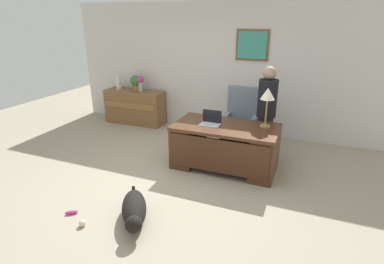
{
  "coord_description": "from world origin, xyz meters",
  "views": [
    {
      "loc": [
        1.86,
        -3.66,
        2.36
      ],
      "look_at": [
        0.26,
        0.3,
        0.75
      ],
      "focal_mm": 28.3,
      "sensor_mm": 36.0,
      "label": 1
    }
  ],
  "objects_px": {
    "laptop": "(211,121)",
    "desk_lamp": "(268,96)",
    "vase_with_flowers": "(140,81)",
    "dog_lying": "(134,210)",
    "credenza": "(135,107)",
    "desk": "(225,145)",
    "person_standing": "(266,113)",
    "dog_toy_bone": "(71,212)",
    "dog_toy_ball": "(82,223)",
    "potted_plant": "(136,82)",
    "vase_empty": "(118,83)",
    "armchair": "(241,123)"
  },
  "relations": [
    {
      "from": "laptop",
      "to": "desk_lamp",
      "type": "bearing_deg",
      "value": 14.62
    },
    {
      "from": "laptop",
      "to": "vase_with_flowers",
      "type": "distance_m",
      "value": 2.66
    },
    {
      "from": "dog_lying",
      "to": "credenza",
      "type": "bearing_deg",
      "value": 121.57
    },
    {
      "from": "desk",
      "to": "laptop",
      "type": "height_order",
      "value": "laptop"
    },
    {
      "from": "desk",
      "to": "dog_lying",
      "type": "distance_m",
      "value": 1.92
    },
    {
      "from": "person_standing",
      "to": "dog_toy_bone",
      "type": "height_order",
      "value": "person_standing"
    },
    {
      "from": "dog_lying",
      "to": "laptop",
      "type": "distance_m",
      "value": 1.94
    },
    {
      "from": "person_standing",
      "to": "dog_toy_ball",
      "type": "xyz_separation_m",
      "value": [
        -1.69,
        -2.73,
        -0.8
      ]
    },
    {
      "from": "dog_lying",
      "to": "potted_plant",
      "type": "height_order",
      "value": "potted_plant"
    },
    {
      "from": "vase_empty",
      "to": "dog_toy_ball",
      "type": "xyz_separation_m",
      "value": [
        1.9,
        -3.6,
        -0.89
      ]
    },
    {
      "from": "desk_lamp",
      "to": "dog_toy_ball",
      "type": "xyz_separation_m",
      "value": [
        -1.74,
        -2.34,
        -1.19
      ]
    },
    {
      "from": "armchair",
      "to": "desk_lamp",
      "type": "xyz_separation_m",
      "value": [
        0.54,
        -0.67,
        0.72
      ]
    },
    {
      "from": "dog_toy_bone",
      "to": "dog_toy_ball",
      "type": "bearing_deg",
      "value": -25.0
    },
    {
      "from": "credenza",
      "to": "dog_toy_bone",
      "type": "relative_size",
      "value": 8.69
    },
    {
      "from": "credenza",
      "to": "laptop",
      "type": "relative_size",
      "value": 4.4
    },
    {
      "from": "dog_toy_ball",
      "to": "laptop",
      "type": "bearing_deg",
      "value": 67.05
    },
    {
      "from": "credenza",
      "to": "dog_lying",
      "type": "relative_size",
      "value": 1.75
    },
    {
      "from": "credenza",
      "to": "dog_lying",
      "type": "xyz_separation_m",
      "value": [
        2.01,
        -3.26,
        -0.24
      ]
    },
    {
      "from": "potted_plant",
      "to": "vase_empty",
      "type": "bearing_deg",
      "value": 180.0
    },
    {
      "from": "desk",
      "to": "armchair",
      "type": "xyz_separation_m",
      "value": [
        0.05,
        0.88,
        0.12
      ]
    },
    {
      "from": "desk",
      "to": "dog_toy_bone",
      "type": "height_order",
      "value": "desk"
    },
    {
      "from": "dog_toy_ball",
      "to": "person_standing",
      "type": "bearing_deg",
      "value": 58.34
    },
    {
      "from": "vase_with_flowers",
      "to": "vase_empty",
      "type": "distance_m",
      "value": 0.6
    },
    {
      "from": "person_standing",
      "to": "armchair",
      "type": "bearing_deg",
      "value": 150.12
    },
    {
      "from": "vase_with_flowers",
      "to": "vase_empty",
      "type": "xyz_separation_m",
      "value": [
        -0.6,
        0.0,
        -0.07
      ]
    },
    {
      "from": "credenza",
      "to": "armchair",
      "type": "xyz_separation_m",
      "value": [
        2.68,
        -0.59,
        0.12
      ]
    },
    {
      "from": "armchair",
      "to": "desk_lamp",
      "type": "distance_m",
      "value": 1.12
    },
    {
      "from": "armchair",
      "to": "person_standing",
      "type": "distance_m",
      "value": 0.65
    },
    {
      "from": "potted_plant",
      "to": "vase_with_flowers",
      "type": "bearing_deg",
      "value": 0.0
    },
    {
      "from": "potted_plant",
      "to": "dog_toy_ball",
      "type": "height_order",
      "value": "potted_plant"
    },
    {
      "from": "desk_lamp",
      "to": "potted_plant",
      "type": "bearing_deg",
      "value": 158.33
    },
    {
      "from": "credenza",
      "to": "vase_with_flowers",
      "type": "bearing_deg",
      "value": 0.43
    },
    {
      "from": "credenza",
      "to": "dog_toy_bone",
      "type": "height_order",
      "value": "credenza"
    },
    {
      "from": "laptop",
      "to": "desk_lamp",
      "type": "relative_size",
      "value": 0.51
    },
    {
      "from": "vase_with_flowers",
      "to": "dog_toy_bone",
      "type": "distance_m",
      "value": 3.73
    },
    {
      "from": "person_standing",
      "to": "dog_lying",
      "type": "xyz_separation_m",
      "value": [
        -1.16,
        -2.4,
        -0.69
      ]
    },
    {
      "from": "desk",
      "to": "laptop",
      "type": "distance_m",
      "value": 0.47
    },
    {
      "from": "dog_toy_bone",
      "to": "person_standing",
      "type": "bearing_deg",
      "value": 52.61
    },
    {
      "from": "person_standing",
      "to": "dog_toy_ball",
      "type": "relative_size",
      "value": 19.91
    },
    {
      "from": "desk_lamp",
      "to": "dog_toy_bone",
      "type": "distance_m",
      "value": 3.23
    },
    {
      "from": "dog_lying",
      "to": "vase_empty",
      "type": "bearing_deg",
      "value": 126.57
    },
    {
      "from": "dog_lying",
      "to": "dog_toy_ball",
      "type": "height_order",
      "value": "dog_lying"
    },
    {
      "from": "credenza",
      "to": "dog_toy_ball",
      "type": "bearing_deg",
      "value": -67.61
    },
    {
      "from": "armchair",
      "to": "dog_toy_bone",
      "type": "xyz_separation_m",
      "value": [
        -1.5,
        -2.87,
        -0.49
      ]
    },
    {
      "from": "vase_empty",
      "to": "dog_lying",
      "type": "bearing_deg",
      "value": -53.43
    },
    {
      "from": "desk",
      "to": "potted_plant",
      "type": "xyz_separation_m",
      "value": [
        -2.57,
        1.46,
        0.58
      ]
    },
    {
      "from": "credenza",
      "to": "potted_plant",
      "type": "distance_m",
      "value": 0.59
    },
    {
      "from": "desk",
      "to": "person_standing",
      "type": "bearing_deg",
      "value": 48.0
    },
    {
      "from": "credenza",
      "to": "person_standing",
      "type": "distance_m",
      "value": 3.31
    },
    {
      "from": "person_standing",
      "to": "vase_with_flowers",
      "type": "relative_size",
      "value": 4.57
    }
  ]
}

